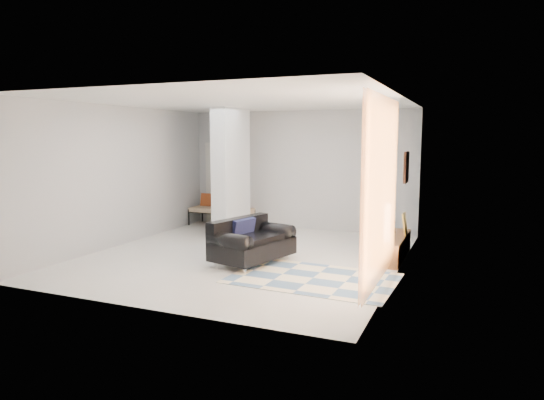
% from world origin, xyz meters
% --- Properties ---
extents(floor, '(6.00, 6.00, 0.00)m').
position_xyz_m(floor, '(0.00, 0.00, 0.00)').
color(floor, silver).
rests_on(floor, ground).
extents(ceiling, '(6.00, 6.00, 0.00)m').
position_xyz_m(ceiling, '(0.00, 0.00, 2.80)').
color(ceiling, white).
rests_on(ceiling, wall_back).
extents(wall_back, '(6.00, 0.00, 6.00)m').
position_xyz_m(wall_back, '(0.00, 3.00, 1.40)').
color(wall_back, '#B0B2B4').
rests_on(wall_back, ground).
extents(wall_front, '(6.00, 0.00, 6.00)m').
position_xyz_m(wall_front, '(0.00, -3.00, 1.40)').
color(wall_front, '#B0B2B4').
rests_on(wall_front, ground).
extents(wall_left, '(0.00, 6.00, 6.00)m').
position_xyz_m(wall_left, '(-2.75, 0.00, 1.40)').
color(wall_left, '#B0B2B4').
rests_on(wall_left, ground).
extents(wall_right, '(0.00, 6.00, 6.00)m').
position_xyz_m(wall_right, '(2.75, 0.00, 1.40)').
color(wall_right, '#B0B2B4').
rests_on(wall_right, ground).
extents(partition_column, '(0.35, 1.20, 2.80)m').
position_xyz_m(partition_column, '(-1.10, 1.60, 1.40)').
color(partition_column, silver).
rests_on(partition_column, floor).
extents(hallway_door, '(0.85, 0.06, 2.04)m').
position_xyz_m(hallway_door, '(-2.10, 2.96, 1.02)').
color(hallway_door, silver).
rests_on(hallway_door, floor).
extents(curtain, '(0.00, 2.55, 2.55)m').
position_xyz_m(curtain, '(2.67, -1.15, 1.45)').
color(curtain, '#FC9842').
rests_on(curtain, wall_right).
extents(wall_art, '(0.04, 0.45, 0.55)m').
position_xyz_m(wall_art, '(2.72, 0.90, 1.65)').
color(wall_art, '#32170D').
rests_on(wall_art, wall_right).
extents(media_console, '(0.45, 1.66, 0.80)m').
position_xyz_m(media_console, '(2.52, 0.90, 0.21)').
color(media_console, brown).
rests_on(media_console, floor).
extents(loveseat, '(1.21, 1.64, 0.76)m').
position_xyz_m(loveseat, '(0.27, -0.36, 0.36)').
color(loveseat, silver).
rests_on(loveseat, floor).
extents(daybed, '(1.58, 0.70, 0.77)m').
position_xyz_m(daybed, '(-1.93, 2.63, 0.42)').
color(daybed, black).
rests_on(daybed, floor).
extents(area_rug, '(2.55, 1.76, 0.01)m').
position_xyz_m(area_rug, '(1.60, -0.90, 0.01)').
color(area_rug, beige).
rests_on(area_rug, floor).
extents(cylinder_lamp, '(0.12, 0.12, 0.65)m').
position_xyz_m(cylinder_lamp, '(2.50, 0.39, 0.72)').
color(cylinder_lamp, beige).
rests_on(cylinder_lamp, media_console).
extents(bronze_figurine, '(0.14, 0.14, 0.24)m').
position_xyz_m(bronze_figurine, '(2.47, 1.23, 0.52)').
color(bronze_figurine, '#331E16').
rests_on(bronze_figurine, media_console).
extents(vase, '(0.19, 0.19, 0.19)m').
position_xyz_m(vase, '(2.47, 0.58, 0.50)').
color(vase, white).
rests_on(vase, media_console).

